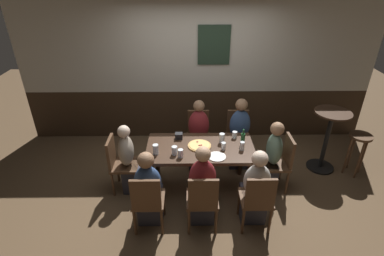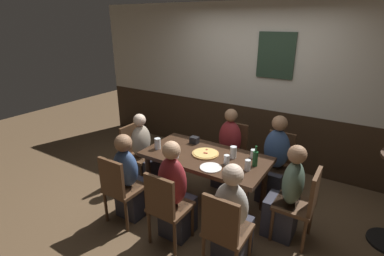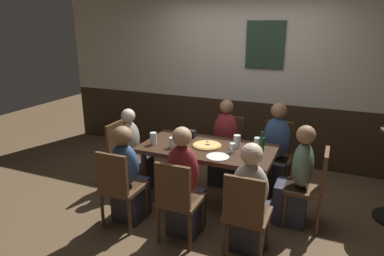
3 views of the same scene
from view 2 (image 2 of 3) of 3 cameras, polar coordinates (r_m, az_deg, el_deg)
name	(u,v)px [view 2 (image 2 of 3)]	position (r m, az deg, el deg)	size (l,w,h in m)	color
ground_plane	(205,205)	(3.97, 2.53, -15.03)	(12.00, 12.00, 0.00)	brown
wall_back	(257,86)	(4.84, 12.72, 8.08)	(6.40, 0.13, 2.60)	#332316
dining_table	(205,162)	(3.63, 2.69, -6.68)	(1.54, 0.81, 0.74)	#382316
chair_head_east	(302,202)	(3.37, 20.95, -13.54)	(0.40, 0.40, 0.88)	#513521
chair_right_near	(225,229)	(2.84, 6.48, -19.25)	(0.40, 0.40, 0.88)	#513521
chair_mid_near	(166,205)	(3.13, -5.14, -14.99)	(0.40, 0.40, 0.88)	#513521
chair_mid_far	(233,149)	(4.36, 8.05, -4.23)	(0.40, 0.40, 0.88)	#513521
chair_right_far	(278,161)	(4.16, 16.61, -6.20)	(0.40, 0.40, 0.88)	#513521
chair_head_west	(136,151)	(4.35, -11.09, -4.50)	(0.40, 0.40, 0.88)	#513521
chair_left_near	(120,186)	(3.52, -14.14, -11.15)	(0.40, 0.40, 0.88)	#513521
person_head_east	(286,199)	(3.41, 18.18, -13.22)	(0.37, 0.34, 1.13)	#2D2D38
person_right_near	(232,221)	(2.98, 7.93, -17.86)	(0.34, 0.37, 1.11)	#2D2D38
person_mid_near	(175,198)	(3.23, -3.36, -13.60)	(0.34, 0.37, 1.18)	#2D2D38
person_mid_far	(228,154)	(4.23, 7.12, -5.14)	(0.34, 0.37, 1.16)	#2D2D38
person_right_far	(274,165)	(4.02, 15.95, -7.07)	(0.34, 0.37, 1.18)	#2D2D38
person_head_west	(144,156)	(4.26, -9.42, -5.53)	(0.37, 0.34, 1.09)	#2D2D38
person_left_near	(130,182)	(3.63, -12.23, -10.44)	(0.34, 0.37, 1.11)	#2D2D38
pizza	(205,153)	(3.61, 2.69, -5.07)	(0.34, 0.34, 0.03)	tan
tumbler_short	(158,144)	(3.76, -6.83, -3.16)	(0.08, 0.08, 0.14)	silver
pint_glass_pale	(248,166)	(3.28, 10.96, -7.38)	(0.06, 0.06, 0.13)	silver
pint_glass_amber	(233,153)	(3.53, 8.17, -4.88)	(0.08, 0.08, 0.15)	silver
pint_glass_stout	(254,154)	(3.58, 12.10, -5.07)	(0.08, 0.08, 0.10)	silver
highball_clear	(227,160)	(3.38, 6.85, -6.37)	(0.06, 0.06, 0.11)	silver
tumbler_water	(176,153)	(3.51, -3.29, -5.03)	(0.07, 0.07, 0.12)	silver
beer_glass_half	(173,150)	(3.61, -3.75, -4.34)	(0.08, 0.08, 0.12)	silver
beer_bottle_green	(255,158)	(3.38, 12.43, -5.86)	(0.06, 0.06, 0.25)	#194723
plate_white_large	(211,168)	(3.29, 3.73, -7.84)	(0.25, 0.25, 0.01)	white
condiment_caddy	(194,140)	(3.91, 0.48, -2.41)	(0.11, 0.09, 0.09)	black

